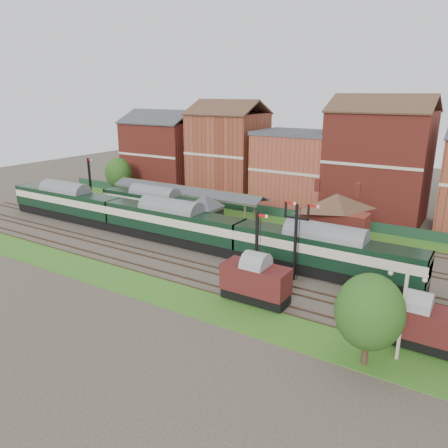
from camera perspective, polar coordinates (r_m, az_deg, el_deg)
The scene contains 20 objects.
ground at distance 53.31m, azimuth -1.76°, elevation -3.50°, with size 160.00×160.00×0.00m, color #473D33.
grass_back at distance 66.49m, azimuth 5.96°, elevation 0.60°, with size 90.00×4.50×0.06m, color #2D6619.
grass_front at distance 44.64m, azimuth -10.48°, elevation -7.95°, with size 90.00×5.00×0.06m, color #2D6619.
fence at distance 68.03m, azimuth 6.73°, elevation 1.58°, with size 90.00×0.12×1.50m, color #193823.
platform at distance 63.49m, azimuth -0.60°, elevation 0.35°, with size 55.00×3.40×1.00m, color #2D2D2D.
signal_box at distance 56.49m, azimuth -2.48°, elevation 1.08°, with size 5.40×5.40×6.00m.
brick_hut at distance 53.13m, azimuth 4.67°, elevation -2.25°, with size 3.20×2.64×2.94m.
station_building at distance 55.53m, azimuth 14.30°, elevation 1.10°, with size 8.10×8.10×5.90m.
canopy at distance 65.82m, azimuth -5.02°, elevation 4.56°, with size 26.00×3.89×4.08m.
semaphore_bracket at distance 44.28m, azimuth 9.37°, elevation -1.69°, with size 3.60×0.25×8.18m.
semaphore_platform_end at distance 77.53m, azimuth -17.12°, elevation 5.43°, with size 1.23×0.25×8.00m.
semaphore_siding at distance 41.39m, azimuth 4.31°, elevation -3.54°, with size 1.23×0.25×8.00m.
yard_lamp at distance 33.48m, azimuth 22.34°, elevation -10.30°, with size 2.60×0.22×7.00m.
town_backdrop at distance 73.04m, azimuth 9.18°, elevation 7.56°, with size 69.00×10.00×16.00m.
dmu_train at distance 55.87m, azimuth -6.89°, elevation 0.27°, with size 60.66×3.18×4.66m.
platform_railcar at distance 65.95m, azimuth -9.03°, elevation 2.58°, with size 18.68×2.94×4.30m.
goods_van_a at distance 40.10m, azimuth 4.15°, elevation -7.37°, with size 6.16×2.67×3.73m.
goods_van_c at distance 36.53m, azimuth 23.68°, elevation -11.69°, with size 5.67×2.46×3.44m.
tree_far at distance 31.98m, azimuth 18.46°, elevation -10.84°, with size 4.71×4.71×6.88m.
tree_back at distance 83.01m, azimuth -13.65°, elevation 6.51°, with size 4.86×4.86×7.10m.
Camera 1 is at (28.05, -41.37, 18.56)m, focal length 35.00 mm.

